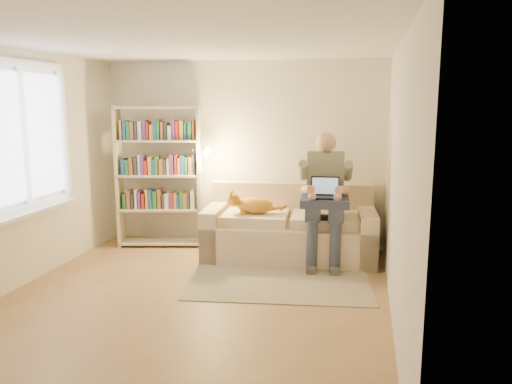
% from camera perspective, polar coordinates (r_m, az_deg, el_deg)
% --- Properties ---
extents(floor, '(4.50, 4.50, 0.00)m').
position_cam_1_polar(floor, '(5.32, -7.38, -12.23)').
color(floor, olive).
rests_on(floor, ground).
extents(ceiling, '(4.00, 4.50, 0.02)m').
position_cam_1_polar(ceiling, '(4.96, -8.09, 16.80)').
color(ceiling, white).
rests_on(ceiling, wall_back).
extents(wall_left, '(0.02, 4.50, 2.60)m').
position_cam_1_polar(wall_left, '(5.96, -26.14, 2.19)').
color(wall_left, silver).
rests_on(wall_left, floor).
extents(wall_right, '(0.02, 4.50, 2.60)m').
position_cam_1_polar(wall_right, '(4.69, 15.92, 0.97)').
color(wall_right, silver).
rests_on(wall_right, floor).
extents(wall_back, '(4.00, 0.02, 2.60)m').
position_cam_1_polar(wall_back, '(7.12, -1.54, 4.33)').
color(wall_back, silver).
rests_on(wall_back, floor).
extents(wall_front, '(4.00, 0.02, 2.60)m').
position_cam_1_polar(wall_front, '(3.00, -22.51, -4.40)').
color(wall_front, silver).
rests_on(wall_front, floor).
extents(window, '(0.12, 1.52, 1.69)m').
position_cam_1_polar(window, '(6.07, -24.64, 3.15)').
color(window, white).
rests_on(window, wall_left).
extents(sofa, '(2.28, 1.15, 0.94)m').
position_cam_1_polar(sofa, '(6.65, 3.88, -4.49)').
color(sofa, beige).
rests_on(sofa, floor).
extents(person, '(0.51, 0.78, 1.65)m').
position_cam_1_polar(person, '(6.35, 7.88, 0.11)').
color(person, gray).
rests_on(person, sofa).
extents(cat, '(0.73, 0.29, 0.27)m').
position_cam_1_polar(cat, '(6.49, -0.90, -1.46)').
color(cat, '#F5A830').
rests_on(cat, sofa).
extents(blanket, '(0.62, 0.53, 0.10)m').
position_cam_1_polar(blanket, '(6.20, 8.52, -1.14)').
color(blanket, '#2A304A').
rests_on(blanket, person).
extents(laptop, '(0.37, 0.32, 0.30)m').
position_cam_1_polar(laptop, '(6.19, 8.55, -0.04)').
color(laptop, black).
rests_on(laptop, blanket).
extents(bookshelf, '(1.36, 0.54, 1.99)m').
position_cam_1_polar(bookshelf, '(7.12, -10.98, 2.52)').
color(bookshelf, beige).
rests_on(bookshelf, floor).
extents(rug, '(2.17, 1.44, 0.01)m').
position_cam_1_polar(rug, '(5.74, 2.72, -10.37)').
color(rug, gray).
rests_on(rug, floor).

